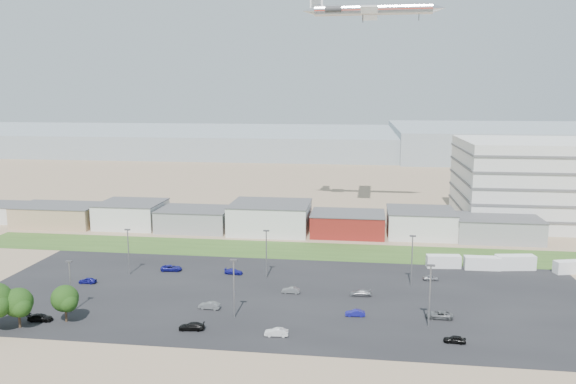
% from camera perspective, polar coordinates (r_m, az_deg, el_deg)
% --- Properties ---
extents(ground, '(700.00, 700.00, 0.00)m').
position_cam_1_polar(ground, '(93.80, -5.39, -14.46)').
color(ground, '#836D53').
rests_on(ground, ground).
extents(parking_lot, '(120.00, 50.00, 0.01)m').
position_cam_1_polar(parking_lot, '(111.14, -0.48, -10.44)').
color(parking_lot, black).
rests_on(parking_lot, ground).
extents(grass_strip, '(160.00, 16.00, 0.02)m').
position_cam_1_polar(grass_strip, '(141.96, -0.65, -5.90)').
color(grass_strip, '#32521E').
rests_on(grass_strip, ground).
extents(hills_backdrop, '(700.00, 200.00, 9.00)m').
position_cam_1_polar(hills_backdrop, '(400.15, 10.57, 4.81)').
color(hills_backdrop, gray).
rests_on(hills_backdrop, ground).
extents(building_row, '(170.00, 20.00, 8.00)m').
position_cam_1_polar(building_row, '(162.24, -5.63, -2.49)').
color(building_row, silver).
rests_on(building_row, ground).
extents(box_trailer_a, '(7.73, 3.05, 2.83)m').
position_cam_1_polar(box_trailer_a, '(132.42, 15.51, -6.80)').
color(box_trailer_a, silver).
rests_on(box_trailer_a, ground).
extents(box_trailer_b, '(7.80, 2.59, 2.91)m').
position_cam_1_polar(box_trailer_b, '(133.53, 19.11, -6.84)').
color(box_trailer_b, silver).
rests_on(box_trailer_b, ground).
extents(box_trailer_c, '(8.85, 3.98, 3.20)m').
position_cam_1_polar(box_trailer_c, '(136.18, 22.09, -6.63)').
color(box_trailer_c, silver).
rests_on(box_trailer_c, ground).
extents(box_trailer_d, '(7.69, 4.11, 2.75)m').
position_cam_1_polar(box_trailer_d, '(138.47, 26.81, -6.81)').
color(box_trailer_d, silver).
rests_on(box_trailer_d, ground).
extents(tree_right, '(5.20, 5.20, 7.81)m').
position_cam_1_polar(tree_right, '(105.42, -25.72, -10.35)').
color(tree_right, black).
rests_on(tree_right, ground).
extents(tree_near, '(4.92, 4.92, 7.38)m').
position_cam_1_polar(tree_near, '(104.94, -21.71, -10.28)').
color(tree_near, black).
rests_on(tree_near, ground).
extents(lightpole_front_l, '(1.11, 0.46, 9.46)m').
position_cam_1_polar(lightpole_front_l, '(108.88, -21.21, -8.93)').
color(lightpole_front_l, slate).
rests_on(lightpole_front_l, ground).
extents(lightpole_front_m, '(1.24, 0.52, 10.52)m').
position_cam_1_polar(lightpole_front_m, '(99.45, -5.51, -9.75)').
color(lightpole_front_m, slate).
rests_on(lightpole_front_m, ground).
extents(lightpole_front_r, '(1.27, 0.53, 10.82)m').
position_cam_1_polar(lightpole_front_r, '(98.12, 14.20, -10.20)').
color(lightpole_front_r, slate).
rests_on(lightpole_front_r, ground).
extents(lightpole_back_l, '(1.18, 0.49, 10.04)m').
position_cam_1_polar(lightpole_back_l, '(126.82, -15.90, -5.86)').
color(lightpole_back_l, slate).
rests_on(lightpole_back_l, ground).
extents(lightpole_back_m, '(1.22, 0.51, 10.36)m').
position_cam_1_polar(lightpole_back_m, '(119.96, -2.21, -6.31)').
color(lightpole_back_m, slate).
rests_on(lightpole_back_m, ground).
extents(lightpole_back_r, '(1.24, 0.52, 10.52)m').
position_cam_1_polar(lightpole_back_r, '(117.67, 12.47, -6.82)').
color(lightpole_back_r, slate).
rests_on(lightpole_back_r, ground).
extents(airliner, '(43.86, 30.31, 12.81)m').
position_cam_1_polar(airliner, '(181.01, 8.61, 17.86)').
color(airliner, silver).
extents(parked_car_0, '(4.65, 2.18, 1.29)m').
position_cam_1_polar(parked_car_0, '(103.65, 15.13, -11.96)').
color(parked_car_0, '#595B5E').
rests_on(parked_car_0, ground).
extents(parked_car_1, '(3.57, 1.43, 1.15)m').
position_cam_1_polar(parked_car_1, '(101.86, 6.84, -12.11)').
color(parked_car_1, navy).
rests_on(parked_car_1, ground).
extents(parked_car_2, '(3.56, 1.69, 1.18)m').
position_cam_1_polar(parked_car_2, '(94.93, 16.57, -14.15)').
color(parked_car_2, black).
rests_on(parked_car_2, ground).
extents(parked_car_3, '(4.46, 2.15, 1.25)m').
position_cam_1_polar(parked_car_3, '(97.07, -9.77, -13.29)').
color(parked_car_3, black).
rests_on(parked_car_3, ground).
extents(parked_car_4, '(4.08, 1.71, 1.31)m').
position_cam_1_polar(parked_car_4, '(105.31, -7.98, -11.34)').
color(parked_car_4, '#595B5E').
rests_on(parked_car_4, ground).
extents(parked_car_5, '(3.65, 1.54, 1.23)m').
position_cam_1_polar(parked_car_5, '(124.65, -19.69, -8.46)').
color(parked_car_5, navy).
rests_on(parked_car_5, ground).
extents(parked_car_6, '(4.12, 1.91, 1.17)m').
position_cam_1_polar(parked_car_6, '(123.89, -5.55, -8.04)').
color(parked_car_6, navy).
rests_on(parked_car_6, ground).
extents(parked_car_7, '(3.64, 1.45, 1.18)m').
position_cam_1_polar(parked_car_7, '(112.06, 0.31, -9.95)').
color(parked_car_7, '#595B5E').
rests_on(parked_car_7, ground).
extents(parked_car_8, '(3.32, 1.60, 1.09)m').
position_cam_1_polar(parked_car_8, '(123.08, 14.31, -8.45)').
color(parked_car_8, '#A5A5AA').
rests_on(parked_car_8, ground).
extents(parked_car_9, '(4.85, 2.65, 1.29)m').
position_cam_1_polar(parked_car_9, '(128.11, -11.77, -7.57)').
color(parked_car_9, navy).
rests_on(parked_car_9, ground).
extents(parked_car_10, '(4.38, 2.13, 1.23)m').
position_cam_1_polar(parked_car_10, '(107.97, -23.86, -11.60)').
color(parked_car_10, black).
rests_on(parked_car_10, ground).
extents(parked_car_12, '(4.26, 1.94, 1.21)m').
position_cam_1_polar(parked_car_12, '(111.50, 7.39, -10.13)').
color(parked_car_12, '#A5A5AA').
rests_on(parked_car_12, ground).
extents(parked_car_13, '(3.94, 1.57, 1.28)m').
position_cam_1_polar(parked_car_13, '(93.56, -1.19, -14.05)').
color(parked_car_13, silver).
rests_on(parked_car_13, ground).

